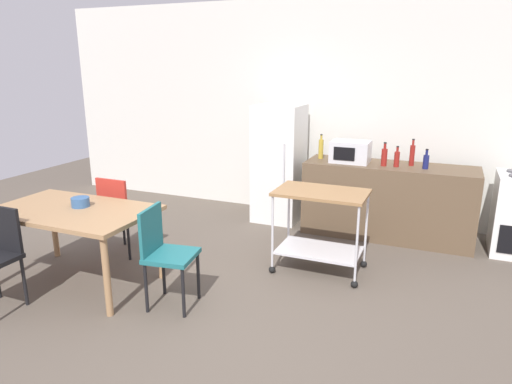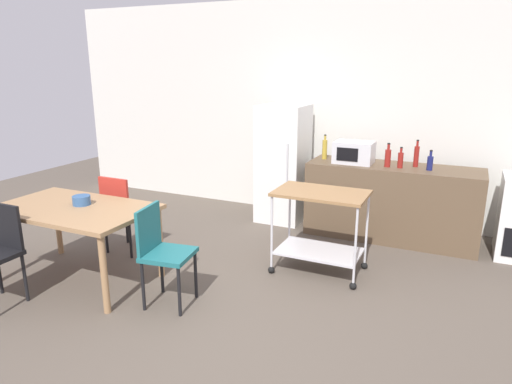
# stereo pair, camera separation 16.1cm
# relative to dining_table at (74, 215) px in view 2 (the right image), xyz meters

# --- Properties ---
(ground_plane) EXTENTS (12.00, 12.00, 0.00)m
(ground_plane) POSITION_rel_dining_table_xyz_m (1.69, -0.16, -0.67)
(ground_plane) COLOR brown
(back_wall) EXTENTS (8.40, 0.12, 2.90)m
(back_wall) POSITION_rel_dining_table_xyz_m (1.69, 3.04, 0.78)
(back_wall) COLOR silver
(back_wall) RESTS_ON ground_plane
(kitchen_counter) EXTENTS (2.00, 0.64, 0.90)m
(kitchen_counter) POSITION_rel_dining_table_xyz_m (2.59, 2.44, -0.22)
(kitchen_counter) COLOR brown
(kitchen_counter) RESTS_ON ground_plane
(dining_table) EXTENTS (1.50, 0.90, 0.75)m
(dining_table) POSITION_rel_dining_table_xyz_m (0.00, 0.00, 0.00)
(dining_table) COLOR #A37A51
(dining_table) RESTS_ON ground_plane
(chair_red) EXTENTS (0.40, 0.40, 0.89)m
(chair_red) POSITION_rel_dining_table_xyz_m (-0.05, 0.72, -0.15)
(chair_red) COLOR #B72D23
(chair_red) RESTS_ON ground_plane
(chair_teal) EXTENTS (0.45, 0.45, 0.89)m
(chair_teal) POSITION_rel_dining_table_xyz_m (1.03, -0.04, -0.15)
(chair_teal) COLOR #1E666B
(chair_teal) RESTS_ON ground_plane
(refrigerator) EXTENTS (0.60, 0.63, 1.55)m
(refrigerator) POSITION_rel_dining_table_xyz_m (1.14, 2.54, 0.10)
(refrigerator) COLOR white
(refrigerator) RESTS_ON ground_plane
(kitchen_cart) EXTENTS (0.91, 0.57, 0.85)m
(kitchen_cart) POSITION_rel_dining_table_xyz_m (2.09, 1.16, -0.10)
(kitchen_cart) COLOR olive
(kitchen_cart) RESTS_ON ground_plane
(bottle_wine) EXTENTS (0.06, 0.06, 0.31)m
(bottle_wine) POSITION_rel_dining_table_xyz_m (1.72, 2.49, 0.36)
(bottle_wine) COLOR gold
(bottle_wine) RESTS_ON kitchen_counter
(microwave) EXTENTS (0.46, 0.35, 0.26)m
(microwave) POSITION_rel_dining_table_xyz_m (2.11, 2.41, 0.36)
(microwave) COLOR silver
(microwave) RESTS_ON kitchen_counter
(bottle_sesame_oil) EXTENTS (0.07, 0.07, 0.28)m
(bottle_sesame_oil) POSITION_rel_dining_table_xyz_m (2.52, 2.36, 0.34)
(bottle_sesame_oil) COLOR maroon
(bottle_sesame_oil) RESTS_ON kitchen_counter
(bottle_soda) EXTENTS (0.06, 0.06, 0.24)m
(bottle_soda) POSITION_rel_dining_table_xyz_m (2.66, 2.36, 0.33)
(bottle_soda) COLOR maroon
(bottle_soda) RESTS_ON kitchen_counter
(bottle_olive_oil) EXTENTS (0.06, 0.06, 0.32)m
(bottle_olive_oil) POSITION_rel_dining_table_xyz_m (2.82, 2.50, 0.36)
(bottle_olive_oil) COLOR maroon
(bottle_olive_oil) RESTS_ON kitchen_counter
(bottle_vinegar) EXTENTS (0.07, 0.07, 0.23)m
(bottle_vinegar) POSITION_rel_dining_table_xyz_m (2.98, 2.37, 0.32)
(bottle_vinegar) COLOR navy
(bottle_vinegar) RESTS_ON kitchen_counter
(fruit_bowl) EXTENTS (0.17, 0.17, 0.09)m
(fruit_bowl) POSITION_rel_dining_table_xyz_m (0.02, 0.08, 0.12)
(fruit_bowl) COLOR #33598C
(fruit_bowl) RESTS_ON dining_table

